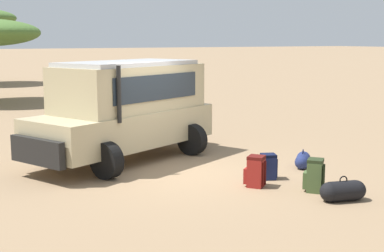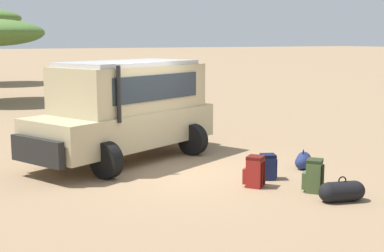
# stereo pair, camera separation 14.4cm
# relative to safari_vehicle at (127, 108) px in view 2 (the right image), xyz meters

# --- Properties ---
(ground_plane) EXTENTS (320.00, 320.00, 0.00)m
(ground_plane) POSITION_rel_safari_vehicle_xyz_m (0.60, -1.83, -1.29)
(ground_plane) COLOR #8C7051
(safari_vehicle) EXTENTS (5.37, 3.85, 2.44)m
(safari_vehicle) POSITION_rel_safari_vehicle_xyz_m (0.00, 0.00, 0.00)
(safari_vehicle) COLOR tan
(safari_vehicle) RESTS_ON ground_plane
(backpack_beside_front_wheel) EXTENTS (0.47, 0.47, 0.66)m
(backpack_beside_front_wheel) POSITION_rel_safari_vehicle_xyz_m (2.14, -4.46, -0.97)
(backpack_beside_front_wheel) COLOR #42562D
(backpack_beside_front_wheel) RESTS_ON ground_plane
(backpack_cluster_center) EXTENTS (0.48, 0.49, 0.64)m
(backpack_cluster_center) POSITION_rel_safari_vehicle_xyz_m (1.34, -3.60, -0.98)
(backpack_cluster_center) COLOR maroon
(backpack_cluster_center) RESTS_ON ground_plane
(backpack_near_rear_wheel) EXTENTS (0.45, 0.39, 0.55)m
(backpack_near_rear_wheel) POSITION_rel_safari_vehicle_xyz_m (1.92, -3.24, -1.03)
(backpack_near_rear_wheel) COLOR navy
(backpack_near_rear_wheel) RESTS_ON ground_plane
(duffel_bag_low_black_case) EXTENTS (0.89, 0.51, 0.48)m
(duffel_bag_low_black_case) POSITION_rel_safari_vehicle_xyz_m (2.18, -5.19, -1.10)
(duffel_bag_low_black_case) COLOR black
(duffel_bag_low_black_case) RESTS_ON ground_plane
(duffel_bag_soft_canvas) EXTENTS (0.66, 0.66, 0.43)m
(duffel_bag_soft_canvas) POSITION_rel_safari_vehicle_xyz_m (3.30, -2.76, -1.13)
(duffel_bag_soft_canvas) COLOR navy
(duffel_bag_soft_canvas) RESTS_ON ground_plane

